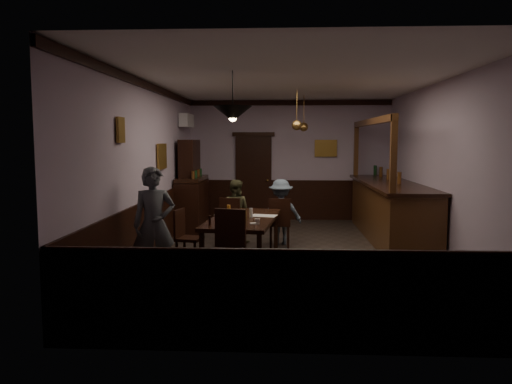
# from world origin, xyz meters

# --- Properties ---
(room) EXTENTS (5.01, 8.01, 3.01)m
(room) POSITION_xyz_m (0.00, 0.00, 1.50)
(room) COLOR #2D2621
(room) RESTS_ON ground
(dining_table) EXTENTS (1.23, 2.29, 0.75)m
(dining_table) POSITION_xyz_m (-0.82, -0.53, 0.69)
(dining_table) COLOR black
(dining_table) RESTS_ON ground
(chair_far_left) EXTENTS (0.48, 0.48, 0.93)m
(chair_far_left) POSITION_xyz_m (-1.14, 0.78, 0.51)
(chair_far_left) COLOR black
(chair_far_left) RESTS_ON ground
(chair_far_right) EXTENTS (0.40, 0.40, 0.93)m
(chair_far_right) POSITION_xyz_m (-0.23, 0.69, 0.51)
(chair_far_right) COLOR black
(chair_far_right) RESTS_ON ground
(chair_near) EXTENTS (0.57, 0.57, 1.06)m
(chair_near) POSITION_xyz_m (-0.94, -1.84, 0.58)
(chair_near) COLOR black
(chair_near) RESTS_ON ground
(chair_side) EXTENTS (0.46, 0.46, 0.89)m
(chair_side) POSITION_xyz_m (-1.76, -0.63, 0.49)
(chair_side) COLOR black
(chair_side) RESTS_ON ground
(person_standing) EXTENTS (0.69, 0.57, 1.64)m
(person_standing) POSITION_xyz_m (-1.99, -1.67, 0.82)
(person_standing) COLOR #4E5359
(person_standing) RESTS_ON ground
(person_seated_left) EXTENTS (0.70, 0.61, 1.25)m
(person_seated_left) POSITION_xyz_m (-1.10, 1.06, 0.62)
(person_seated_left) COLOR #48472B
(person_seated_left) RESTS_ON ground
(person_seated_right) EXTENTS (0.88, 0.60, 1.26)m
(person_seated_right) POSITION_xyz_m (-0.21, 0.96, 0.63)
(person_seated_right) COLOR slate
(person_seated_right) RESTS_ON ground
(newspaper_left) EXTENTS (0.43, 0.31, 0.01)m
(newspaper_left) POSITION_xyz_m (-1.12, -0.15, 0.75)
(newspaper_left) COLOR silver
(newspaper_left) RESTS_ON dining_table
(newspaper_right) EXTENTS (0.47, 0.38, 0.01)m
(newspaper_right) POSITION_xyz_m (-0.49, -0.35, 0.75)
(newspaper_right) COLOR silver
(newspaper_right) RESTS_ON dining_table
(napkin) EXTENTS (0.16, 0.16, 0.00)m
(napkin) POSITION_xyz_m (-0.87, -0.73, 0.75)
(napkin) COLOR #FDE75D
(napkin) RESTS_ON dining_table
(saucer) EXTENTS (0.15, 0.15, 0.01)m
(saucer) POSITION_xyz_m (-0.60, -1.12, 0.76)
(saucer) COLOR white
(saucer) RESTS_ON dining_table
(coffee_cup) EXTENTS (0.09, 0.09, 0.07)m
(coffee_cup) POSITION_xyz_m (-0.56, -1.16, 0.80)
(coffee_cup) COLOR white
(coffee_cup) RESTS_ON saucer
(pastry_plate) EXTENTS (0.22, 0.22, 0.01)m
(pastry_plate) POSITION_xyz_m (-0.91, -1.11, 0.76)
(pastry_plate) COLOR white
(pastry_plate) RESTS_ON dining_table
(pastry_ring_a) EXTENTS (0.13, 0.13, 0.04)m
(pastry_ring_a) POSITION_xyz_m (-0.94, -1.07, 0.79)
(pastry_ring_a) COLOR #C68C47
(pastry_ring_a) RESTS_ON pastry_plate
(pastry_ring_b) EXTENTS (0.13, 0.13, 0.04)m
(pastry_ring_b) POSITION_xyz_m (-0.92, -1.01, 0.79)
(pastry_ring_b) COLOR #C68C47
(pastry_ring_b) RESTS_ON pastry_plate
(soda_can) EXTENTS (0.07, 0.07, 0.12)m
(soda_can) POSITION_xyz_m (-0.79, -0.67, 0.81)
(soda_can) COLOR yellow
(soda_can) RESTS_ON dining_table
(beer_glass) EXTENTS (0.06, 0.06, 0.20)m
(beer_glass) POSITION_xyz_m (-1.06, -0.47, 0.85)
(beer_glass) COLOR #BF721E
(beer_glass) RESTS_ON dining_table
(water_glass) EXTENTS (0.06, 0.06, 0.15)m
(water_glass) POSITION_xyz_m (-0.69, -0.49, 0.82)
(water_glass) COLOR silver
(water_glass) RESTS_ON dining_table
(pepper_mill) EXTENTS (0.04, 0.04, 0.14)m
(pepper_mill) POSITION_xyz_m (-1.26, -1.25, 0.82)
(pepper_mill) COLOR black
(pepper_mill) RESTS_ON dining_table
(sideboard) EXTENTS (0.54, 1.52, 2.01)m
(sideboard) POSITION_xyz_m (-2.21, 2.50, 0.81)
(sideboard) COLOR black
(sideboard) RESTS_ON ground
(bar_counter) EXTENTS (1.01, 4.34, 2.43)m
(bar_counter) POSITION_xyz_m (1.99, 1.58, 0.61)
(bar_counter) COLOR #452412
(bar_counter) RESTS_ON ground
(door_back) EXTENTS (0.90, 0.06, 2.10)m
(door_back) POSITION_xyz_m (-0.90, 3.95, 1.05)
(door_back) COLOR black
(door_back) RESTS_ON ground
(ac_unit) EXTENTS (0.20, 0.85, 0.30)m
(ac_unit) POSITION_xyz_m (-2.38, 2.90, 2.45)
(ac_unit) COLOR white
(ac_unit) RESTS_ON ground
(picture_left_small) EXTENTS (0.04, 0.28, 0.36)m
(picture_left_small) POSITION_xyz_m (-2.46, -1.60, 2.15)
(picture_left_small) COLOR olive
(picture_left_small) RESTS_ON ground
(picture_left_large) EXTENTS (0.04, 0.62, 0.48)m
(picture_left_large) POSITION_xyz_m (-2.46, 0.80, 1.70)
(picture_left_large) COLOR olive
(picture_left_large) RESTS_ON ground
(picture_back) EXTENTS (0.55, 0.04, 0.42)m
(picture_back) POSITION_xyz_m (0.90, 3.96, 1.80)
(picture_back) COLOR olive
(picture_back) RESTS_ON ground
(pendant_iron) EXTENTS (0.56, 0.56, 0.73)m
(pendant_iron) POSITION_xyz_m (-0.90, -1.33, 2.38)
(pendant_iron) COLOR black
(pendant_iron) RESTS_ON ground
(pendant_brass_mid) EXTENTS (0.20, 0.20, 0.81)m
(pendant_brass_mid) POSITION_xyz_m (0.10, 1.50, 2.30)
(pendant_brass_mid) COLOR #BF8C3F
(pendant_brass_mid) RESTS_ON ground
(pendant_brass_far) EXTENTS (0.20, 0.20, 0.81)m
(pendant_brass_far) POSITION_xyz_m (0.30, 2.84, 2.30)
(pendant_brass_far) COLOR #BF8C3F
(pendant_brass_far) RESTS_ON ground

